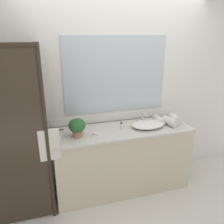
# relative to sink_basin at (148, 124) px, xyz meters

# --- Properties ---
(ground_plane) EXTENTS (8.00, 8.00, 0.00)m
(ground_plane) POSITION_rel_sink_basin_xyz_m (-0.33, 0.03, -0.94)
(ground_plane) COLOR silver
(wall_back_with_mirror) EXTENTS (4.40, 0.06, 2.60)m
(wall_back_with_mirror) POSITION_rel_sink_basin_xyz_m (-0.33, 0.37, 0.37)
(wall_back_with_mirror) COLOR silver
(wall_back_with_mirror) RESTS_ON ground_plane
(vanity_cabinet) EXTENTS (1.80, 0.58, 0.90)m
(vanity_cabinet) POSITION_rel_sink_basin_xyz_m (-0.33, 0.04, -0.49)
(vanity_cabinet) COLOR beige
(vanity_cabinet) RESTS_ON ground_plane
(shower_enclosure) EXTENTS (1.20, 0.59, 2.00)m
(shower_enclosure) POSITION_rel_sink_basin_xyz_m (-1.61, -0.16, 0.08)
(shower_enclosure) COLOR #2D2319
(shower_enclosure) RESTS_ON ground_plane
(sink_basin) EXTENTS (0.45, 0.31, 0.08)m
(sink_basin) POSITION_rel_sink_basin_xyz_m (0.00, 0.00, 0.00)
(sink_basin) COLOR white
(sink_basin) RESTS_ON vanity_cabinet
(faucet) EXTENTS (0.17, 0.16, 0.15)m
(faucet) POSITION_rel_sink_basin_xyz_m (0.00, 0.17, 0.01)
(faucet) COLOR silver
(faucet) RESTS_ON vanity_cabinet
(potted_plant) EXTENTS (0.20, 0.20, 0.23)m
(potted_plant) POSITION_rel_sink_basin_xyz_m (-0.93, -0.02, 0.09)
(potted_plant) COLOR #B77A51
(potted_plant) RESTS_ON vanity_cabinet
(soap_dish) EXTENTS (0.10, 0.07, 0.04)m
(soap_dish) POSITION_rel_sink_basin_xyz_m (-0.73, -0.04, -0.02)
(soap_dish) COLOR silver
(soap_dish) RESTS_ON vanity_cabinet
(amenity_bottle_lotion) EXTENTS (0.03, 0.03, 0.10)m
(amenity_bottle_lotion) POSITION_rel_sink_basin_xyz_m (-0.36, 0.02, 0.01)
(amenity_bottle_lotion) COLOR silver
(amenity_bottle_lotion) RESTS_ON vanity_cabinet
(amenity_bottle_conditioner) EXTENTS (0.03, 0.03, 0.08)m
(amenity_bottle_conditioner) POSITION_rel_sink_basin_xyz_m (-1.15, -0.08, 0.00)
(amenity_bottle_conditioner) COLOR white
(amenity_bottle_conditioner) RESTS_ON vanity_cabinet
(rolled_towel_near_edge) EXTENTS (0.12, 0.19, 0.12)m
(rolled_towel_near_edge) POSITION_rel_sink_basin_xyz_m (0.43, 0.04, 0.02)
(rolled_towel_near_edge) COLOR silver
(rolled_towel_near_edge) RESTS_ON vanity_cabinet
(rolled_towel_middle) EXTENTS (0.14, 0.25, 0.10)m
(rolled_towel_middle) POSITION_rel_sink_basin_xyz_m (0.32, -0.02, 0.01)
(rolled_towel_middle) COLOR silver
(rolled_towel_middle) RESTS_ON vanity_cabinet
(rolled_towel_far_edge) EXTENTS (0.11, 0.23, 0.09)m
(rolled_towel_far_edge) POSITION_rel_sink_basin_xyz_m (0.21, 0.08, 0.01)
(rolled_towel_far_edge) COLOR silver
(rolled_towel_far_edge) RESTS_ON vanity_cabinet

